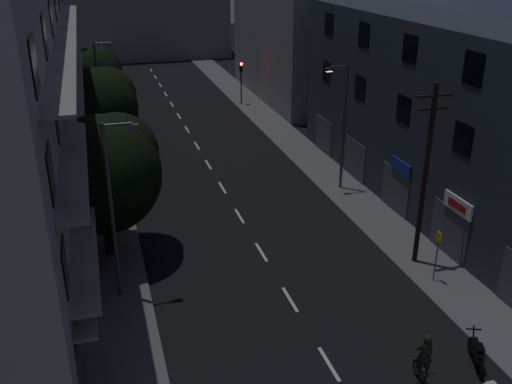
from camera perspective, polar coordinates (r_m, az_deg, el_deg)
ground at (r=42.19m, az=-4.93°, el=2.98°), size 160.00×160.00×0.00m
sidewalk_left at (r=41.49m, az=-15.13°, el=1.98°), size 3.00×90.00×0.15m
sidewalk_right at (r=44.12m, az=4.67°, el=4.01°), size 3.00×90.00×0.15m
lane_markings at (r=48.01m, az=-6.44°, el=5.47°), size 0.15×60.50×0.01m
building_left at (r=33.06m, az=-23.73°, el=8.04°), size 7.00×36.00×14.00m
building_right at (r=35.20m, az=18.29°, el=7.14°), size 6.19×28.00×11.00m
building_far_left at (r=62.38m, az=-21.04°, el=15.78°), size 6.00×20.00×16.00m
building_far_right at (r=59.72m, az=3.16°, el=15.49°), size 6.00×20.00×13.00m
building_far_end at (r=84.74m, az=-11.46°, el=16.38°), size 24.00×8.00×10.00m
tree_near at (r=28.59m, az=-15.13°, el=2.16°), size 5.87×5.87×7.25m
tree_mid at (r=40.67m, az=-15.70°, el=8.21°), size 5.79×5.79×7.12m
tree_far at (r=52.27m, az=-16.04°, el=11.02°), size 5.31×5.31×6.56m
traffic_signal_far_right at (r=57.07m, az=-1.50°, el=11.68°), size 0.28×0.37×4.10m
traffic_signal_far_left at (r=55.60m, az=-14.87°, el=10.62°), size 0.28×0.37×4.10m
street_lamp_left_near at (r=24.90m, az=-14.05°, el=-1.13°), size 1.51×0.25×8.00m
street_lamp_right at (r=36.12m, az=8.65°, el=6.97°), size 1.51×0.25×8.00m
street_lamp_left_far at (r=45.70m, az=-15.30°, el=9.86°), size 1.51×0.25×8.00m
utility_pole at (r=27.85m, az=16.57°, el=1.83°), size 1.80×0.24×9.00m
bus_stop_sign at (r=27.61m, az=17.71°, el=-5.32°), size 0.06×0.35×2.52m
motorcycle at (r=23.81m, az=21.18°, el=-14.85°), size 0.95×1.93×1.30m
cyclist at (r=22.16m, az=16.28°, el=-16.54°), size 1.02×1.84×2.22m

